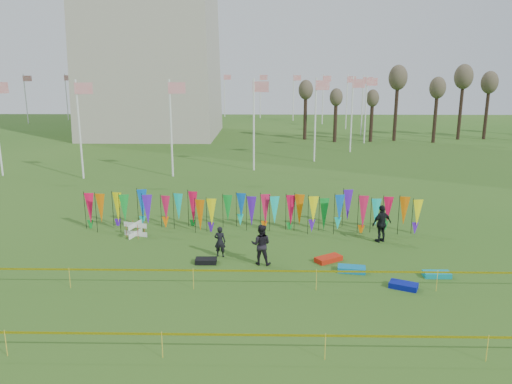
{
  "coord_description": "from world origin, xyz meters",
  "views": [
    {
      "loc": [
        1.06,
        -19.98,
        8.79
      ],
      "look_at": [
        0.55,
        6.0,
        2.37
      ],
      "focal_mm": 35.0,
      "sensor_mm": 36.0,
      "label": 1
    }
  ],
  "objects_px": {
    "kite_bag_red": "(328,259)",
    "kite_bag_teal": "(437,274)",
    "person_left": "(220,242)",
    "person_right": "(382,224)",
    "kite_bag_turquoise": "(352,269)",
    "kite_bag_black": "(206,261)",
    "box_kite": "(135,229)",
    "person_mid": "(261,244)",
    "kite_bag_blue": "(403,286)"
  },
  "relations": [
    {
      "from": "person_left",
      "to": "kite_bag_red",
      "type": "xyz_separation_m",
      "value": [
        5.15,
        -0.53,
        -0.64
      ]
    },
    {
      "from": "person_right",
      "to": "kite_bag_teal",
      "type": "height_order",
      "value": "person_right"
    },
    {
      "from": "person_left",
      "to": "kite_bag_black",
      "type": "bearing_deg",
      "value": 62.63
    },
    {
      "from": "person_mid",
      "to": "person_right",
      "type": "height_order",
      "value": "person_right"
    },
    {
      "from": "person_mid",
      "to": "person_right",
      "type": "distance_m",
      "value": 7.0
    },
    {
      "from": "kite_bag_blue",
      "to": "kite_bag_teal",
      "type": "xyz_separation_m",
      "value": [
        1.76,
        1.21,
        -0.01
      ]
    },
    {
      "from": "kite_bag_turquoise",
      "to": "kite_bag_blue",
      "type": "bearing_deg",
      "value": -42.21
    },
    {
      "from": "kite_bag_red",
      "to": "kite_bag_teal",
      "type": "distance_m",
      "value": 4.81
    },
    {
      "from": "kite_bag_red",
      "to": "kite_bag_black",
      "type": "height_order",
      "value": "kite_bag_red"
    },
    {
      "from": "person_left",
      "to": "kite_bag_blue",
      "type": "bearing_deg",
      "value": 162.53
    },
    {
      "from": "kite_bag_blue",
      "to": "kite_bag_black",
      "type": "relative_size",
      "value": 1.14
    },
    {
      "from": "person_mid",
      "to": "kite_bag_teal",
      "type": "height_order",
      "value": "person_mid"
    },
    {
      "from": "kite_bag_turquoise",
      "to": "kite_bag_teal",
      "type": "height_order",
      "value": "kite_bag_turquoise"
    },
    {
      "from": "kite_bag_teal",
      "to": "person_left",
      "type": "bearing_deg",
      "value": 166.95
    },
    {
      "from": "kite_bag_turquoise",
      "to": "kite_bag_red",
      "type": "distance_m",
      "value": 1.51
    },
    {
      "from": "person_left",
      "to": "kite_bag_teal",
      "type": "distance_m",
      "value": 9.92
    },
    {
      "from": "person_mid",
      "to": "box_kite",
      "type": "bearing_deg",
      "value": -20.48
    },
    {
      "from": "person_mid",
      "to": "kite_bag_turquoise",
      "type": "relative_size",
      "value": 1.57
    },
    {
      "from": "kite_bag_black",
      "to": "person_right",
      "type": "bearing_deg",
      "value": 19.67
    },
    {
      "from": "kite_bag_black",
      "to": "kite_bag_turquoise",
      "type": "bearing_deg",
      "value": -7.58
    },
    {
      "from": "person_right",
      "to": "kite_bag_blue",
      "type": "bearing_deg",
      "value": 60.52
    },
    {
      "from": "person_right",
      "to": "kite_bag_blue",
      "type": "height_order",
      "value": "person_right"
    },
    {
      "from": "person_mid",
      "to": "kite_bag_turquoise",
      "type": "height_order",
      "value": "person_mid"
    },
    {
      "from": "person_right",
      "to": "kite_bag_blue",
      "type": "relative_size",
      "value": 1.77
    },
    {
      "from": "person_mid",
      "to": "kite_bag_black",
      "type": "height_order",
      "value": "person_mid"
    },
    {
      "from": "box_kite",
      "to": "person_left",
      "type": "distance_m",
      "value": 5.64
    },
    {
      "from": "kite_bag_blue",
      "to": "kite_bag_black",
      "type": "bearing_deg",
      "value": 163.16
    },
    {
      "from": "person_mid",
      "to": "kite_bag_red",
      "type": "height_order",
      "value": "person_mid"
    },
    {
      "from": "kite_bag_turquoise",
      "to": "kite_bag_black",
      "type": "relative_size",
      "value": 1.23
    },
    {
      "from": "person_mid",
      "to": "kite_bag_turquoise",
      "type": "xyz_separation_m",
      "value": [
        4.05,
        -0.83,
        -0.83
      ]
    },
    {
      "from": "person_left",
      "to": "person_right",
      "type": "relative_size",
      "value": 0.76
    },
    {
      "from": "person_left",
      "to": "kite_bag_red",
      "type": "height_order",
      "value": "person_left"
    },
    {
      "from": "box_kite",
      "to": "kite_bag_teal",
      "type": "relative_size",
      "value": 0.68
    },
    {
      "from": "kite_bag_red",
      "to": "kite_bag_black",
      "type": "relative_size",
      "value": 1.3
    },
    {
      "from": "person_left",
      "to": "kite_bag_black",
      "type": "xyz_separation_m",
      "value": [
        -0.58,
        -0.88,
        -0.64
      ]
    },
    {
      "from": "box_kite",
      "to": "kite_bag_black",
      "type": "height_order",
      "value": "box_kite"
    },
    {
      "from": "box_kite",
      "to": "kite_bag_turquoise",
      "type": "height_order",
      "value": "box_kite"
    },
    {
      "from": "box_kite",
      "to": "person_left",
      "type": "relative_size",
      "value": 0.52
    },
    {
      "from": "kite_bag_turquoise",
      "to": "kite_bag_blue",
      "type": "xyz_separation_m",
      "value": [
        1.85,
        -1.68,
        -0.0
      ]
    },
    {
      "from": "box_kite",
      "to": "person_mid",
      "type": "bearing_deg",
      "value": -29.19
    },
    {
      "from": "kite_bag_black",
      "to": "box_kite",
      "type": "bearing_deg",
      "value": 138.51
    },
    {
      "from": "kite_bag_turquoise",
      "to": "person_left",
      "type": "bearing_deg",
      "value": 163.72
    },
    {
      "from": "box_kite",
      "to": "kite_bag_turquoise",
      "type": "distance_m",
      "value": 11.81
    },
    {
      "from": "person_right",
      "to": "kite_bag_teal",
      "type": "relative_size",
      "value": 1.72
    },
    {
      "from": "person_left",
      "to": "person_right",
      "type": "xyz_separation_m",
      "value": [
        8.21,
        2.26,
        0.24
      ]
    },
    {
      "from": "person_right",
      "to": "person_left",
      "type": "bearing_deg",
      "value": -10.73
    },
    {
      "from": "kite_bag_red",
      "to": "kite_bag_teal",
      "type": "height_order",
      "value": "kite_bag_red"
    },
    {
      "from": "kite_bag_blue",
      "to": "kite_bag_red",
      "type": "bearing_deg",
      "value": 133.14
    },
    {
      "from": "person_left",
      "to": "person_mid",
      "type": "xyz_separation_m",
      "value": [
        1.98,
        -0.93,
        0.2
      ]
    },
    {
      "from": "person_right",
      "to": "kite_bag_black",
      "type": "distance_m",
      "value": 9.38
    }
  ]
}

